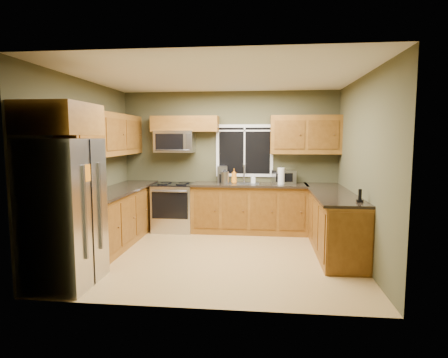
% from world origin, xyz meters
% --- Properties ---
extents(floor, '(4.20, 4.20, 0.00)m').
position_xyz_m(floor, '(0.00, 0.00, 0.00)').
color(floor, '#AA854A').
rests_on(floor, ground).
extents(ceiling, '(4.20, 4.20, 0.00)m').
position_xyz_m(ceiling, '(0.00, 0.00, 2.70)').
color(ceiling, white).
rests_on(ceiling, back_wall).
extents(back_wall, '(4.20, 0.00, 4.20)m').
position_xyz_m(back_wall, '(0.00, 1.80, 1.35)').
color(back_wall, '#47462C').
rests_on(back_wall, ground).
extents(front_wall, '(4.20, 0.00, 4.20)m').
position_xyz_m(front_wall, '(0.00, -1.80, 1.35)').
color(front_wall, '#47462C').
rests_on(front_wall, ground).
extents(left_wall, '(0.00, 3.60, 3.60)m').
position_xyz_m(left_wall, '(-2.10, 0.00, 1.35)').
color(left_wall, '#47462C').
rests_on(left_wall, ground).
extents(right_wall, '(0.00, 3.60, 3.60)m').
position_xyz_m(right_wall, '(2.10, 0.00, 1.35)').
color(right_wall, '#47462C').
rests_on(right_wall, ground).
extents(window, '(1.12, 0.03, 1.02)m').
position_xyz_m(window, '(0.30, 1.78, 1.55)').
color(window, white).
rests_on(window, back_wall).
extents(base_cabinets_left, '(0.60, 2.65, 0.90)m').
position_xyz_m(base_cabinets_left, '(-1.80, 0.48, 0.45)').
color(base_cabinets_left, brown).
rests_on(base_cabinets_left, ground).
extents(countertop_left, '(0.65, 2.65, 0.04)m').
position_xyz_m(countertop_left, '(-1.78, 0.48, 0.92)').
color(countertop_left, black).
rests_on(countertop_left, base_cabinets_left).
extents(base_cabinets_back, '(2.17, 0.60, 0.90)m').
position_xyz_m(base_cabinets_back, '(0.42, 1.50, 0.45)').
color(base_cabinets_back, brown).
rests_on(base_cabinets_back, ground).
extents(countertop_back, '(2.17, 0.65, 0.04)m').
position_xyz_m(countertop_back, '(0.42, 1.48, 0.92)').
color(countertop_back, black).
rests_on(countertop_back, base_cabinets_back).
extents(base_cabinets_peninsula, '(0.60, 2.52, 0.90)m').
position_xyz_m(base_cabinets_peninsula, '(1.80, 0.54, 0.45)').
color(base_cabinets_peninsula, brown).
rests_on(base_cabinets_peninsula, ground).
extents(countertop_peninsula, '(0.65, 2.50, 0.04)m').
position_xyz_m(countertop_peninsula, '(1.78, 0.55, 0.92)').
color(countertop_peninsula, black).
rests_on(countertop_peninsula, base_cabinets_peninsula).
extents(upper_cabinets_left, '(0.33, 2.65, 0.72)m').
position_xyz_m(upper_cabinets_left, '(-1.94, 0.48, 1.86)').
color(upper_cabinets_left, brown).
rests_on(upper_cabinets_left, left_wall).
extents(upper_cabinets_back_left, '(1.30, 0.33, 0.30)m').
position_xyz_m(upper_cabinets_back_left, '(-0.85, 1.64, 2.07)').
color(upper_cabinets_back_left, brown).
rests_on(upper_cabinets_back_left, back_wall).
extents(upper_cabinets_back_right, '(1.30, 0.33, 0.72)m').
position_xyz_m(upper_cabinets_back_right, '(1.45, 1.64, 1.86)').
color(upper_cabinets_back_right, brown).
rests_on(upper_cabinets_back_right, back_wall).
extents(upper_cabinet_over_fridge, '(0.72, 0.90, 0.38)m').
position_xyz_m(upper_cabinet_over_fridge, '(-1.74, -1.30, 2.03)').
color(upper_cabinet_over_fridge, brown).
rests_on(upper_cabinet_over_fridge, left_wall).
extents(refrigerator, '(0.74, 0.90, 1.80)m').
position_xyz_m(refrigerator, '(-1.74, -1.30, 0.90)').
color(refrigerator, '#B7B7BC').
rests_on(refrigerator, ground).
extents(range, '(0.76, 0.69, 0.94)m').
position_xyz_m(range, '(-1.05, 1.47, 0.47)').
color(range, '#B7B7BC').
rests_on(range, ground).
extents(microwave, '(0.76, 0.41, 0.42)m').
position_xyz_m(microwave, '(-1.05, 1.61, 1.73)').
color(microwave, '#B7B7BC').
rests_on(microwave, back_wall).
extents(sink, '(0.60, 0.42, 0.36)m').
position_xyz_m(sink, '(0.30, 1.49, 0.95)').
color(sink, slate).
rests_on(sink, countertop_back).
extents(toaster_oven, '(0.46, 0.41, 0.24)m').
position_xyz_m(toaster_oven, '(1.07, 1.62, 1.06)').
color(toaster_oven, '#B7B7BC').
rests_on(toaster_oven, countertop_back).
extents(coffee_maker, '(0.22, 0.28, 0.32)m').
position_xyz_m(coffee_maker, '(-0.12, 1.64, 1.09)').
color(coffee_maker, slate).
rests_on(coffee_maker, countertop_back).
extents(kettle, '(0.16, 0.16, 0.27)m').
position_xyz_m(kettle, '(-0.05, 1.46, 1.07)').
color(kettle, '#B7B7BC').
rests_on(kettle, countertop_back).
extents(paper_towel_roll, '(0.17, 0.17, 0.34)m').
position_xyz_m(paper_towel_roll, '(1.00, 1.45, 1.09)').
color(paper_towel_roll, white).
rests_on(paper_towel_roll, countertop_back).
extents(soap_bottle_a, '(0.11, 0.11, 0.28)m').
position_xyz_m(soap_bottle_a, '(0.12, 1.50, 1.08)').
color(soap_bottle_a, orange).
rests_on(soap_bottle_a, countertop_back).
extents(soap_bottle_b, '(0.09, 0.09, 0.17)m').
position_xyz_m(soap_bottle_b, '(0.48, 1.56, 1.02)').
color(soap_bottle_b, white).
rests_on(soap_bottle_b, countertop_back).
extents(cordless_phone, '(0.08, 0.08, 0.18)m').
position_xyz_m(cordless_phone, '(1.98, -0.39, 0.99)').
color(cordless_phone, black).
rests_on(cordless_phone, countertop_peninsula).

